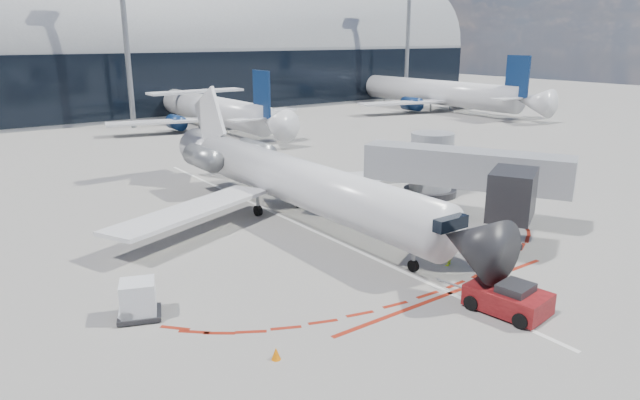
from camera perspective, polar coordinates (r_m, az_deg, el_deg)
ground at (r=35.89m, az=-0.99°, el=-2.95°), size 260.00×260.00×0.00m
apron_centerline at (r=37.46m, az=-2.75°, el=-2.14°), size 0.25×40.00×0.01m
apron_stop_bar at (r=27.94m, az=12.88°, el=-9.07°), size 14.00×0.25×0.01m
terminal_building at (r=94.85m, az=-24.83°, el=12.68°), size 150.00×24.15×24.00m
jet_bridge at (r=39.32m, az=13.36°, el=2.86°), size 10.03×15.20×4.90m
light_mast_centre at (r=79.66m, az=-18.90°, el=15.79°), size 0.70×0.70×25.00m
light_mast_east at (r=106.27m, az=8.79°, el=16.28°), size 0.70×0.70×25.00m
regional_jet at (r=37.72m, az=-3.01°, el=2.17°), size 25.69×31.68×7.93m
pushback_tug at (r=26.66m, az=18.30°, el=-9.33°), size 2.69×5.47×1.39m
ramp_worker at (r=30.85m, az=12.79°, el=-4.86°), size 0.77×0.69×1.76m
uld_container at (r=25.89m, az=-17.71°, el=-9.51°), size 2.22×2.06×1.69m
safety_cone_left at (r=22.14m, az=-4.42°, el=-15.06°), size 0.36×0.36×0.50m
safety_cone_right at (r=34.28m, az=13.89°, el=-3.91°), size 0.37×0.37×0.51m
bg_airliner_1 at (r=76.37m, az=-11.04°, el=10.77°), size 31.40×33.25×10.16m
bg_airliner_2 at (r=96.73m, az=11.65°, el=12.17°), size 35.49×37.57×11.48m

